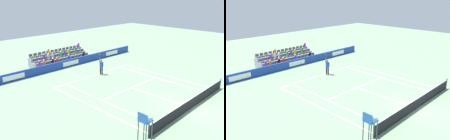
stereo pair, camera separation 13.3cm
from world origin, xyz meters
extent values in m
plane|color=gray|center=(0.00, 0.00, 0.00)|extent=(80.00, 80.00, 0.00)
cube|color=white|center=(0.00, -11.89, 0.00)|extent=(10.97, 0.10, 0.01)
cube|color=white|center=(0.00, -6.40, 0.00)|extent=(8.23, 0.10, 0.01)
cube|color=white|center=(0.00, -3.20, 0.00)|extent=(0.10, 6.40, 0.01)
cube|color=white|center=(4.12, -5.95, 0.00)|extent=(0.10, 11.89, 0.01)
cube|color=white|center=(-4.12, -5.95, 0.00)|extent=(0.10, 11.89, 0.01)
cube|color=white|center=(5.49, -5.95, 0.00)|extent=(0.10, 11.89, 0.01)
cube|color=white|center=(-5.49, -5.95, 0.00)|extent=(0.10, 11.89, 0.01)
cube|color=white|center=(0.00, -11.79, 0.00)|extent=(0.10, 0.20, 0.01)
cube|color=#193899|center=(0.00, -16.63, 0.48)|extent=(22.38, 0.20, 0.96)
cube|color=white|center=(-7.46, -16.52, 0.48)|extent=(2.39, 0.01, 0.54)
cube|color=white|center=(0.00, -16.52, 0.48)|extent=(2.39, 0.01, 0.54)
cube|color=white|center=(7.46, -16.52, 0.48)|extent=(2.39, 0.01, 0.54)
cylinder|color=#33383D|center=(5.94, 0.00, 0.54)|extent=(0.10, 0.10, 1.07)
cylinder|color=#33383D|center=(-5.94, 0.00, 0.54)|extent=(0.10, 0.10, 1.07)
cube|color=black|center=(0.00, 0.00, 0.46)|extent=(11.77, 0.02, 0.92)
cube|color=white|center=(0.00, 0.00, 0.94)|extent=(11.77, 0.04, 0.04)
cylinder|color=black|center=(-0.66, -11.41, 0.45)|extent=(0.16, 0.16, 0.90)
cylinder|color=black|center=(-0.43, -11.44, 0.45)|extent=(0.16, 0.16, 0.90)
cube|color=white|center=(-0.66, -11.41, 0.04)|extent=(0.15, 0.27, 0.08)
cube|color=white|center=(-0.43, -11.44, 0.04)|extent=(0.15, 0.27, 0.08)
cube|color=#1947B2|center=(-0.55, -11.43, 1.20)|extent=(0.27, 0.39, 0.60)
sphere|color=brown|center=(-0.55, -11.43, 1.66)|extent=(0.24, 0.24, 0.24)
cylinder|color=brown|center=(-0.33, -11.46, 1.81)|extent=(0.09, 0.09, 0.62)
cylinder|color=brown|center=(-0.76, -11.35, 1.22)|extent=(0.09, 0.09, 0.56)
cylinder|color=black|center=(-0.33, -11.46, 2.26)|extent=(0.04, 0.04, 0.28)
torus|color=red|center=(-0.33, -11.46, 2.54)|extent=(0.07, 0.31, 0.31)
sphere|color=#D1E533|center=(-0.33, -11.46, 2.82)|extent=(0.07, 0.07, 0.07)
cylinder|color=#474C54|center=(6.39, -0.06, 0.85)|extent=(0.07, 0.07, 1.71)
cylinder|color=#474C54|center=(6.39, 0.54, 0.85)|extent=(0.07, 0.07, 1.71)
cylinder|color=#474C54|center=(6.99, -0.06, 0.85)|extent=(0.07, 0.07, 1.71)
cylinder|color=#474C54|center=(6.99, 0.54, 0.85)|extent=(0.07, 0.07, 1.71)
cube|color=#23519E|center=(6.69, 0.24, 1.75)|extent=(0.70, 0.70, 0.08)
cube|color=#23519E|center=(7.01, 0.24, 2.06)|extent=(0.06, 0.70, 0.55)
cube|color=#474C54|center=(6.69, -0.08, 1.93)|extent=(0.56, 0.05, 0.04)
cube|color=#474C54|center=(6.69, 0.56, 1.93)|extent=(0.56, 0.05, 0.04)
cube|color=gray|center=(0.00, -17.70, 0.21)|extent=(8.06, 0.95, 0.42)
cube|color=#545960|center=(-3.72, -17.70, 0.52)|extent=(0.48, 0.44, 0.20)
cube|color=#545960|center=(-3.72, -17.90, 0.77)|extent=(0.48, 0.04, 0.30)
cube|color=#545960|center=(-3.10, -17.70, 0.52)|extent=(0.48, 0.44, 0.20)
cube|color=#545960|center=(-3.10, -17.90, 0.77)|extent=(0.48, 0.04, 0.30)
cube|color=#545960|center=(-2.48, -17.70, 0.52)|extent=(0.48, 0.44, 0.20)
cube|color=#545960|center=(-2.48, -17.90, 0.77)|extent=(0.48, 0.04, 0.30)
cube|color=#545960|center=(-1.86, -17.70, 0.52)|extent=(0.48, 0.44, 0.20)
cube|color=#545960|center=(-1.86, -17.90, 0.77)|extent=(0.48, 0.04, 0.30)
cube|color=#545960|center=(-1.24, -17.70, 0.52)|extent=(0.48, 0.44, 0.20)
cube|color=#545960|center=(-1.24, -17.90, 0.77)|extent=(0.48, 0.04, 0.30)
cube|color=#545960|center=(-0.62, -17.70, 0.52)|extent=(0.48, 0.44, 0.20)
cube|color=#545960|center=(-0.62, -17.90, 0.77)|extent=(0.48, 0.04, 0.30)
cube|color=#545960|center=(0.00, -17.70, 0.52)|extent=(0.48, 0.44, 0.20)
cube|color=#545960|center=(0.00, -17.90, 0.77)|extent=(0.48, 0.04, 0.30)
cube|color=#545960|center=(0.62, -17.70, 0.52)|extent=(0.48, 0.44, 0.20)
cube|color=#545960|center=(0.62, -17.90, 0.77)|extent=(0.48, 0.04, 0.30)
cube|color=#545960|center=(1.24, -17.70, 0.52)|extent=(0.48, 0.44, 0.20)
cube|color=#545960|center=(1.24, -17.90, 0.77)|extent=(0.48, 0.04, 0.30)
cube|color=#545960|center=(1.86, -17.70, 0.52)|extent=(0.48, 0.44, 0.20)
cube|color=#545960|center=(1.86, -17.90, 0.77)|extent=(0.48, 0.04, 0.30)
cube|color=#545960|center=(2.48, -17.70, 0.52)|extent=(0.48, 0.44, 0.20)
cube|color=#545960|center=(2.48, -17.90, 0.77)|extent=(0.48, 0.04, 0.30)
cube|color=#545960|center=(3.10, -17.70, 0.52)|extent=(0.48, 0.44, 0.20)
cube|color=#545960|center=(3.10, -17.90, 0.77)|extent=(0.48, 0.04, 0.30)
cube|color=#545960|center=(3.72, -17.70, 0.52)|extent=(0.48, 0.44, 0.20)
cube|color=#545960|center=(3.72, -17.90, 0.77)|extent=(0.48, 0.04, 0.30)
cube|color=gray|center=(0.00, -18.65, 0.42)|extent=(8.06, 0.95, 0.84)
cube|color=#545960|center=(-3.72, -18.65, 0.94)|extent=(0.48, 0.44, 0.20)
cube|color=#545960|center=(-3.72, -18.85, 1.19)|extent=(0.48, 0.04, 0.30)
cube|color=#545960|center=(-3.10, -18.65, 0.94)|extent=(0.48, 0.44, 0.20)
cube|color=#545960|center=(-3.10, -18.85, 1.19)|extent=(0.48, 0.04, 0.30)
cube|color=#545960|center=(-2.48, -18.65, 0.94)|extent=(0.48, 0.44, 0.20)
cube|color=#545960|center=(-2.48, -18.85, 1.19)|extent=(0.48, 0.04, 0.30)
cube|color=#545960|center=(-1.86, -18.65, 0.94)|extent=(0.48, 0.44, 0.20)
cube|color=#545960|center=(-1.86, -18.85, 1.19)|extent=(0.48, 0.04, 0.30)
cube|color=#545960|center=(-1.24, -18.65, 0.94)|extent=(0.48, 0.44, 0.20)
cube|color=#545960|center=(-1.24, -18.85, 1.19)|extent=(0.48, 0.04, 0.30)
cube|color=#545960|center=(-0.62, -18.65, 0.94)|extent=(0.48, 0.44, 0.20)
cube|color=#545960|center=(-0.62, -18.85, 1.19)|extent=(0.48, 0.04, 0.30)
cube|color=#545960|center=(0.00, -18.65, 0.94)|extent=(0.48, 0.44, 0.20)
cube|color=#545960|center=(0.00, -18.85, 1.19)|extent=(0.48, 0.04, 0.30)
cube|color=#545960|center=(0.62, -18.65, 0.94)|extent=(0.48, 0.44, 0.20)
cube|color=#545960|center=(0.62, -18.85, 1.19)|extent=(0.48, 0.04, 0.30)
cube|color=#545960|center=(1.24, -18.65, 0.94)|extent=(0.48, 0.44, 0.20)
cube|color=#545960|center=(1.24, -18.85, 1.19)|extent=(0.48, 0.04, 0.30)
cube|color=#545960|center=(1.86, -18.65, 0.94)|extent=(0.48, 0.44, 0.20)
cube|color=#545960|center=(1.86, -18.85, 1.19)|extent=(0.48, 0.04, 0.30)
cube|color=#545960|center=(2.48, -18.65, 0.94)|extent=(0.48, 0.44, 0.20)
cube|color=#545960|center=(2.48, -18.85, 1.19)|extent=(0.48, 0.04, 0.30)
cube|color=#545960|center=(3.10, -18.65, 0.94)|extent=(0.48, 0.44, 0.20)
cube|color=#545960|center=(3.10, -18.85, 1.19)|extent=(0.48, 0.04, 0.30)
cube|color=#545960|center=(3.72, -18.65, 0.94)|extent=(0.48, 0.44, 0.20)
cube|color=#545960|center=(3.72, -18.85, 1.19)|extent=(0.48, 0.04, 0.30)
cube|color=gray|center=(0.00, -19.60, 0.63)|extent=(8.06, 0.95, 1.26)
cube|color=#545960|center=(-3.72, -19.60, 1.36)|extent=(0.48, 0.44, 0.20)
cube|color=#545960|center=(-3.72, -19.80, 1.61)|extent=(0.48, 0.04, 0.30)
cube|color=#545960|center=(-3.10, -19.60, 1.36)|extent=(0.48, 0.44, 0.20)
cube|color=#545960|center=(-3.10, -19.80, 1.61)|extent=(0.48, 0.04, 0.30)
cube|color=#545960|center=(-2.48, -19.60, 1.36)|extent=(0.48, 0.44, 0.20)
cube|color=#545960|center=(-2.48, -19.80, 1.61)|extent=(0.48, 0.04, 0.30)
cube|color=#545960|center=(-1.86, -19.60, 1.36)|extent=(0.48, 0.44, 0.20)
cube|color=#545960|center=(-1.86, -19.80, 1.61)|extent=(0.48, 0.04, 0.30)
cube|color=#545960|center=(-1.24, -19.60, 1.36)|extent=(0.48, 0.44, 0.20)
cube|color=#545960|center=(-1.24, -19.80, 1.61)|extent=(0.48, 0.04, 0.30)
cube|color=#545960|center=(-0.62, -19.60, 1.36)|extent=(0.48, 0.44, 0.20)
cube|color=#545960|center=(-0.62, -19.80, 1.61)|extent=(0.48, 0.04, 0.30)
cube|color=#545960|center=(0.00, -19.60, 1.36)|extent=(0.48, 0.44, 0.20)
cube|color=#545960|center=(0.00, -19.80, 1.61)|extent=(0.48, 0.04, 0.30)
cube|color=#545960|center=(0.62, -19.60, 1.36)|extent=(0.48, 0.44, 0.20)
cube|color=#545960|center=(0.62, -19.80, 1.61)|extent=(0.48, 0.04, 0.30)
cube|color=#545960|center=(1.24, -19.60, 1.36)|extent=(0.48, 0.44, 0.20)
cube|color=#545960|center=(1.24, -19.80, 1.61)|extent=(0.48, 0.04, 0.30)
cube|color=#545960|center=(1.86, -19.60, 1.36)|extent=(0.48, 0.44, 0.20)
cube|color=#545960|center=(1.86, -19.80, 1.61)|extent=(0.48, 0.04, 0.30)
cube|color=#545960|center=(2.48, -19.60, 1.36)|extent=(0.48, 0.44, 0.20)
cube|color=#545960|center=(2.48, -19.80, 1.61)|extent=(0.48, 0.04, 0.30)
cube|color=#545960|center=(3.10, -19.60, 1.36)|extent=(0.48, 0.44, 0.20)
cube|color=#545960|center=(3.10, -19.80, 1.61)|extent=(0.48, 0.04, 0.30)
cube|color=#545960|center=(3.72, -19.60, 1.36)|extent=(0.48, 0.44, 0.20)
cube|color=#545960|center=(3.72, -19.80, 1.61)|extent=(0.48, 0.04, 0.30)
cylinder|color=blue|center=(-0.62, -18.70, 1.29)|extent=(0.28, 0.28, 0.50)
sphere|color=brown|center=(-0.62, -18.70, 1.64)|extent=(0.20, 0.20, 0.20)
cylinder|color=green|center=(-2.48, -18.70, 1.31)|extent=(0.28, 0.28, 0.55)
sphere|color=brown|center=(-2.48, -18.70, 1.69)|extent=(0.20, 0.20, 0.20)
cylinder|color=black|center=(1.86, -17.75, 0.85)|extent=(0.28, 0.28, 0.47)
sphere|color=beige|center=(1.86, -17.75, 1.19)|extent=(0.20, 0.20, 0.20)
cylinder|color=orange|center=(3.10, -17.75, 0.87)|extent=(0.28, 0.28, 0.49)
sphere|color=beige|center=(3.10, -17.75, 1.21)|extent=(0.20, 0.20, 0.20)
cylinder|color=white|center=(1.24, -18.70, 1.28)|extent=(0.28, 0.28, 0.49)
sphere|color=beige|center=(1.24, -18.70, 1.63)|extent=(0.20, 0.20, 0.20)
cylinder|color=orange|center=(1.24, -19.65, 1.69)|extent=(0.28, 0.28, 0.46)
sphere|color=beige|center=(1.24, -19.65, 2.02)|extent=(0.20, 0.20, 0.20)
cylinder|color=white|center=(1.86, -18.70, 1.29)|extent=(0.28, 0.28, 0.50)
sphere|color=beige|center=(1.86, -18.70, 1.64)|extent=(0.20, 0.20, 0.20)
cylinder|color=purple|center=(-3.72, -19.65, 1.72)|extent=(0.28, 0.28, 0.52)
sphere|color=#D3A884|center=(-3.72, -19.65, 2.08)|extent=(0.20, 0.20, 0.20)
cylinder|color=yellow|center=(-1.24, -18.70, 1.27)|extent=(0.28, 0.28, 0.47)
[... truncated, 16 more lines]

